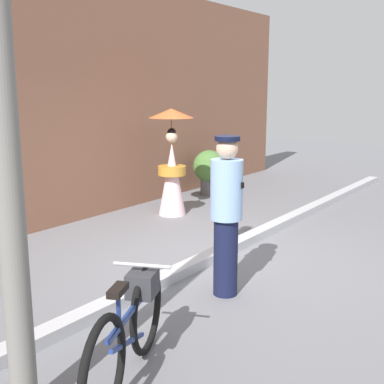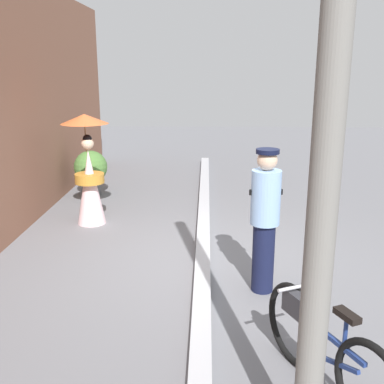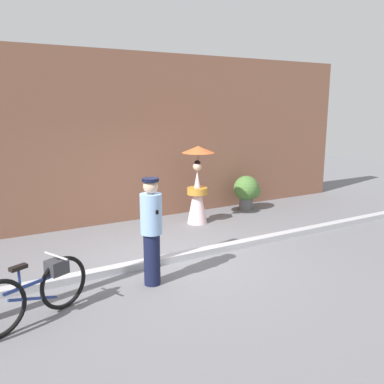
% 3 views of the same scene
% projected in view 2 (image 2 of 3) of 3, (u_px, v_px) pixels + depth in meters
% --- Properties ---
extents(ground_plane, '(30.00, 30.00, 0.00)m').
position_uv_depth(ground_plane, '(203.00, 263.00, 6.32)').
color(ground_plane, slate).
extents(sidewalk_curb, '(14.00, 0.20, 0.12)m').
position_uv_depth(sidewalk_curb, '(203.00, 259.00, 6.30)').
color(sidewalk_curb, '#B2B2B7').
rests_on(sidewalk_curb, ground_plane).
extents(bicycle_near_officer, '(1.58, 0.76, 0.84)m').
position_uv_depth(bicycle_near_officer, '(324.00, 346.00, 3.72)').
color(bicycle_near_officer, black).
rests_on(bicycle_near_officer, ground_plane).
extents(person_officer, '(0.34, 0.38, 1.72)m').
position_uv_depth(person_officer, '(265.00, 217.00, 5.32)').
color(person_officer, '#141938').
rests_on(person_officer, ground_plane).
extents(person_with_parasol, '(0.78, 0.78, 1.86)m').
position_uv_depth(person_with_parasol, '(89.00, 170.00, 7.73)').
color(person_with_parasol, silver).
rests_on(person_with_parasol, ground_plane).
extents(potted_plant_by_door, '(0.70, 0.68, 0.94)m').
position_uv_depth(potted_plant_by_door, '(92.00, 170.00, 9.59)').
color(potted_plant_by_door, '#59595B').
rests_on(potted_plant_by_door, ground_plane).
extents(utility_pole, '(0.18, 0.18, 4.80)m').
position_uv_depth(utility_pole, '(331.00, 104.00, 2.50)').
color(utility_pole, slate).
rests_on(utility_pole, ground_plane).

